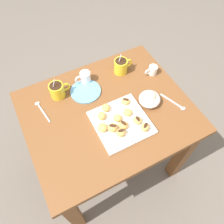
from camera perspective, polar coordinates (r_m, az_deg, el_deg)
name	(u,v)px	position (r m, az deg, el deg)	size (l,w,h in m)	color
ground_plane	(109,159)	(1.84, -0.76, -11.90)	(8.00, 8.00, 0.00)	#665B51
dining_table	(108,124)	(1.34, -1.02, -3.03)	(0.89, 0.74, 0.70)	brown
pastry_plate_square	(121,122)	(1.17, 2.34, -2.67)	(0.28, 0.28, 0.02)	white
coffee_mug_yellow_left	(57,90)	(1.28, -13.70, 5.44)	(0.12, 0.08, 0.13)	yellow
coffee_mug_yellow_right	(121,66)	(1.37, 2.33, 11.65)	(0.12, 0.08, 0.13)	yellow
cream_pitcher_white	(85,77)	(1.32, -6.85, 8.83)	(0.10, 0.06, 0.07)	white
ice_cream_bowl	(150,99)	(1.23, 9.55, 3.40)	(0.12, 0.12, 0.09)	white
chocolate_sauce_pitcher	(153,70)	(1.39, 10.31, 10.52)	(0.09, 0.05, 0.06)	white
saucer_sky_left	(86,91)	(1.30, -6.71, 5.25)	(0.17, 0.17, 0.01)	#66A8DB
loose_spoon_near_saucer	(41,109)	(1.28, -17.55, 0.70)	(0.04, 0.16, 0.01)	silver
loose_spoon_by_plate	(176,104)	(1.29, 15.87, 2.04)	(0.07, 0.15, 0.01)	silver
beignet_0	(137,120)	(1.15, 6.49, -2.13)	(0.05, 0.05, 0.03)	#DBA351
chocolate_drizzle_0	(138,119)	(1.14, 6.56, -1.69)	(0.03, 0.02, 0.01)	#381E11
beignet_1	(121,133)	(1.11, 2.27, -5.26)	(0.05, 0.04, 0.04)	#DBA351
chocolate_drizzle_1	(121,131)	(1.09, 2.31, -4.73)	(0.03, 0.02, 0.01)	#381E11
beignet_2	(113,128)	(1.12, 0.14, -3.97)	(0.05, 0.05, 0.04)	#DBA351
chocolate_drizzle_2	(113,126)	(1.11, 0.14, -3.47)	(0.03, 0.02, 0.01)	#381E11
beignet_3	(102,116)	(1.16, -2.66, -1.00)	(0.05, 0.04, 0.04)	#DBA351
beignet_4	(123,125)	(1.13, 2.88, -3.31)	(0.05, 0.05, 0.04)	#DBA351
chocolate_drizzle_4	(123,123)	(1.11, 2.92, -2.78)	(0.04, 0.02, 0.01)	#381E11
beignet_5	(106,107)	(1.19, -1.57, 1.20)	(0.05, 0.04, 0.04)	#DBA351
beignet_6	(102,128)	(1.13, -2.44, -4.00)	(0.05, 0.05, 0.03)	#DBA351
beignet_7	(118,118)	(1.15, 1.41, -1.56)	(0.04, 0.04, 0.03)	#DBA351
beignet_8	(145,127)	(1.14, 8.40, -3.83)	(0.05, 0.04, 0.04)	#DBA351
chocolate_drizzle_8	(146,125)	(1.12, 8.52, -3.35)	(0.04, 0.01, 0.01)	#381E11
beignet_9	(128,112)	(1.18, 3.97, -0.06)	(0.05, 0.05, 0.03)	#DBA351
beignet_10	(125,101)	(1.22, 3.45, 2.74)	(0.05, 0.04, 0.03)	#DBA351
chocolate_drizzle_10	(126,99)	(1.20, 3.49, 3.21)	(0.03, 0.02, 0.01)	#381E11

